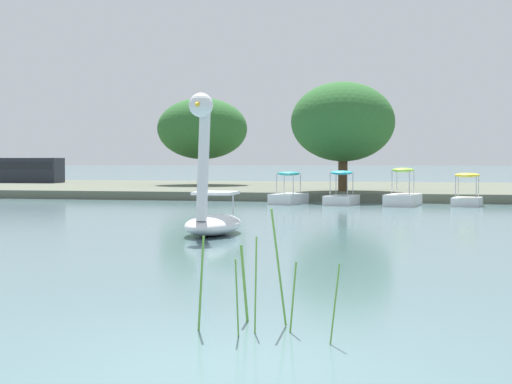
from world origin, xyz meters
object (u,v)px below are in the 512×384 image
tree_broadleaf_right (202,129)px  parked_van (27,169)px  pedal_boat_teal (289,195)px  tree_sapling_by_fence (343,122)px  swan_boat (211,207)px  pedal_boat_cyan (342,195)px  pedal_boat_yellow (467,195)px  pedal_boat_lime (403,196)px

tree_broadleaf_right → parked_van: bearing=173.1°
pedal_boat_teal → parked_van: (-21.22, 14.37, 0.96)m
tree_sapling_by_fence → parked_van: (-23.32, 10.26, -2.59)m
pedal_boat_teal → tree_sapling_by_fence: bearing=63.0°
swan_boat → pedal_boat_teal: swan_boat is taller
swan_boat → pedal_boat_cyan: (1.98, 14.98, -0.33)m
pedal_boat_cyan → tree_broadleaf_right: (-10.34, 12.98, 3.60)m
tree_sapling_by_fence → pedal_boat_yellow: bearing=-34.0°
pedal_boat_yellow → tree_broadleaf_right: 20.60m
pedal_boat_yellow → pedal_boat_lime: 2.83m
pedal_boat_cyan → tree_sapling_by_fence: bearing=95.0°
pedal_boat_yellow → pedal_boat_lime: size_ratio=0.80×
pedal_boat_yellow → tree_broadleaf_right: (-15.88, 12.63, 3.58)m
tree_sapling_by_fence → parked_van: 25.61m
pedal_boat_lime → pedal_boat_teal: (-5.23, 0.32, -0.01)m
pedal_boat_cyan → pedal_boat_teal: (-2.48, 0.23, -0.03)m
swan_boat → tree_sapling_by_fence: (1.59, 19.32, 3.19)m
pedal_boat_cyan → parked_van: parked_van is taller
pedal_boat_yellow → pedal_boat_lime: (-2.79, -0.45, -0.04)m
pedal_boat_cyan → pedal_boat_yellow: bearing=3.7°
swan_boat → pedal_boat_cyan: 15.11m
tree_broadleaf_right → pedal_boat_teal: bearing=-58.4°
pedal_boat_yellow → pedal_boat_lime: pedal_boat_lime is taller
parked_van → pedal_boat_teal: bearing=-34.1°
pedal_boat_yellow → parked_van: (-29.24, 14.25, 0.91)m
swan_boat → pedal_boat_cyan: size_ratio=1.69×
pedal_boat_yellow → pedal_boat_teal: pedal_boat_teal is taller
pedal_boat_teal → swan_boat: bearing=-88.1°
pedal_boat_teal → parked_van: parked_van is taller
pedal_boat_teal → tree_sapling_by_fence: 5.83m
swan_boat → tree_sapling_by_fence: size_ratio=0.51×
pedal_boat_lime → tree_broadleaf_right: tree_broadleaf_right is taller
pedal_boat_lime → parked_van: (-26.45, 14.69, 0.95)m
parked_van → swan_boat: bearing=-53.7°
pedal_boat_yellow → pedal_boat_lime: bearing=-170.9°
pedal_boat_lime → tree_sapling_by_fence: 6.48m
tree_sapling_by_fence → parked_van: bearing=156.3°
tree_sapling_by_fence → tree_broadleaf_right: size_ratio=0.99×
pedal_boat_teal → tree_sapling_by_fence: size_ratio=0.33×
pedal_boat_lime → swan_boat: bearing=-107.6°
pedal_boat_teal → parked_van: bearing=145.9°
tree_sapling_by_fence → pedal_boat_lime: bearing=-54.8°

